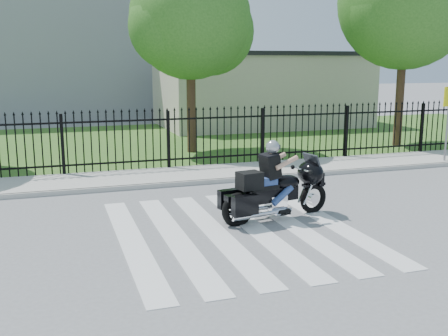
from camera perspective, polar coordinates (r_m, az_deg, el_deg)
name	(u,v)px	position (r m, az deg, el deg)	size (l,w,h in m)	color
ground	(236,231)	(10.15, 1.35, -6.89)	(120.00, 120.00, 0.00)	slate
crosswalk	(236,231)	(10.15, 1.35, -6.86)	(5.00, 5.50, 0.01)	silver
sidewalk	(177,176)	(14.78, -5.17, -0.85)	(40.00, 2.00, 0.12)	#ADAAA3
curb	(185,183)	(13.83, -4.23, -1.68)	(40.00, 0.12, 0.12)	#ADAAA3
grass_strip	(137,142)	(21.56, -9.44, 2.79)	(40.00, 12.00, 0.02)	#2F6121
iron_fence	(168,141)	(15.59, -6.07, 2.93)	(26.00, 0.04, 1.80)	black
tree_mid	(190,19)	(18.74, -3.70, 15.92)	(4.20, 4.20, 6.78)	#382316
tree_right	(406,2)	(21.42, 19.20, 16.71)	(5.00, 5.00, 7.90)	#382316
building_low	(260,91)	(27.12, 3.98, 8.36)	(10.00, 6.00, 3.50)	#B5A997
building_low_roof	(261,54)	(27.09, 4.03, 12.27)	(10.20, 6.20, 0.20)	black
building_tall	(49,16)	(35.19, -18.52, 15.44)	(15.00, 10.00, 12.00)	gray
motorcycle_rider	(274,187)	(10.77, 5.47, -2.02)	(2.54, 1.12, 1.69)	black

